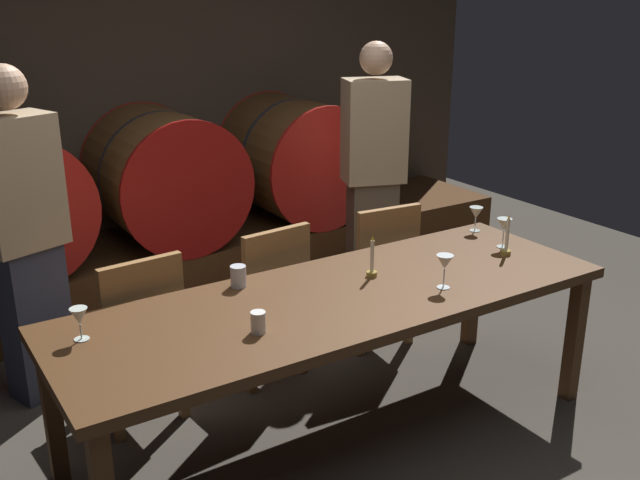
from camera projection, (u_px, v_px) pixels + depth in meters
The scene contains 20 objects.
ground_plane at pixel (342, 437), 3.50m from camera, with size 7.63×7.63×0.00m, color #3F3A33.
back_wall at pixel (131, 75), 5.15m from camera, with size 5.87×0.24×2.91m, color #473A2D.
barrel_shelf at pixel (173, 264), 5.12m from camera, with size 5.28×0.90×0.39m, color #4C2D16.
wine_barrel_left at pixel (5, 199), 4.39m from camera, with size 0.90×0.91×0.90m.
wine_barrel_center at pixel (164, 177), 4.91m from camera, with size 0.90×0.91×0.90m.
wine_barrel_right at pixel (295, 158), 5.43m from camera, with size 0.90×0.91×0.90m.
dining_table at pixel (338, 308), 3.30m from camera, with size 2.58×0.87×0.73m.
chair_left at pixel (137, 331), 3.49m from camera, with size 0.43×0.43×0.88m.
chair_center at pixel (266, 294), 3.90m from camera, with size 0.44×0.44×0.88m.
chair_right at pixel (378, 267), 4.27m from camera, with size 0.43×0.43×0.88m.
guest_left at pixel (24, 235), 3.61m from camera, with size 0.44×0.35×1.72m.
guest_right at pixel (373, 177), 4.66m from camera, with size 0.44×0.35×1.74m.
candle_left at pixel (372, 265), 3.47m from camera, with size 0.05×0.05×0.21m.
candle_right at pixel (507, 244), 3.75m from camera, with size 0.05×0.05×0.22m.
wine_glass_far_left at pixel (79, 317), 2.84m from camera, with size 0.07×0.07×0.13m.
wine_glass_center_left at pixel (445, 263), 3.32m from camera, with size 0.08×0.08×0.16m.
wine_glass_center_right at pixel (504, 226), 3.84m from camera, with size 0.08×0.08×0.16m.
wine_glass_far_right at pixel (476, 213), 4.10m from camera, with size 0.08×0.08×0.14m.
cup_left at pixel (258, 322), 2.91m from camera, with size 0.06×0.06×0.09m, color white.
cup_right at pixel (238, 276), 3.36m from camera, with size 0.07×0.07×0.10m, color silver.
Camera 1 is at (-1.70, -2.46, 2.05)m, focal length 40.89 mm.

